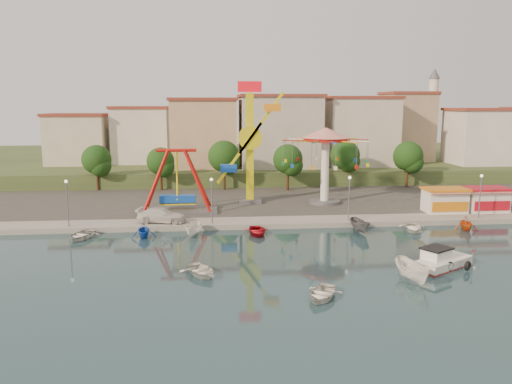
{
  "coord_description": "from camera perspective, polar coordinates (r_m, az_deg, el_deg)",
  "views": [
    {
      "loc": [
        -7.91,
        -42.99,
        14.15
      ],
      "look_at": [
        -2.84,
        14.0,
        4.0
      ],
      "focal_mm": 35.0,
      "sensor_mm": 36.0,
      "label": 1
    }
  ],
  "objects": [
    {
      "name": "lamp_post_0",
      "position": [
        59.29,
        -20.73,
        -1.34
      ],
      "size": [
        0.14,
        0.14,
        5.0
      ],
      "primitive_type": "cylinder",
      "color": "#59595E",
      "rests_on": "quay_deck"
    },
    {
      "name": "van",
      "position": [
        58.69,
        -10.72,
        -2.64
      ],
      "size": [
        5.99,
        3.28,
        1.65
      ],
      "primitive_type": "imported",
      "rotation": [
        0.0,
        0.0,
        1.39
      ],
      "color": "silver",
      "rests_on": "quay_deck"
    },
    {
      "name": "building_0",
      "position": [
        92.77,
        -21.13,
        6.17
      ],
      "size": [
        9.26,
        9.53,
        11.87
      ],
      "primitive_type": "cube",
      "color": "beige",
      "rests_on": "hill_terrace"
    },
    {
      "name": "tree_2",
      "position": [
        79.25,
        -3.68,
        4.08
      ],
      "size": [
        5.02,
        5.02,
        7.85
      ],
      "color": "#382314",
      "rests_on": "quay_deck"
    },
    {
      "name": "minaret",
      "position": [
        106.48,
        19.5,
        8.63
      ],
      "size": [
        2.8,
        2.8,
        18.0
      ],
      "color": "silver",
      "rests_on": "hill_terrace"
    },
    {
      "name": "skiff",
      "position": [
        42.62,
        17.5,
        -8.6
      ],
      "size": [
        2.37,
        4.64,
        1.71
      ],
      "primitive_type": "imported",
      "rotation": [
        0.0,
        0.0,
        0.16
      ],
      "color": "white",
      "rests_on": "ground"
    },
    {
      "name": "building_6",
      "position": [
        105.62,
        24.62,
        6.46
      ],
      "size": [
        8.23,
        8.98,
        12.36
      ],
      "primitive_type": "cube",
      "color": "silver",
      "rests_on": "hill_terrace"
    },
    {
      "name": "rowboat_b",
      "position": [
        37.76,
        7.5,
        -11.4
      ],
      "size": [
        4.2,
        4.64,
        0.79
      ],
      "primitive_type": "imported",
      "rotation": [
        0.0,
        0.0,
        -0.5
      ],
      "color": "silver",
      "rests_on": "ground"
    },
    {
      "name": "booth_left",
      "position": [
        67.36,
        20.76,
        -0.85
      ],
      "size": [
        5.4,
        3.78,
        3.08
      ],
      "color": "white",
      "rests_on": "quay_deck"
    },
    {
      "name": "lamp_post_3",
      "position": [
        65.38,
        24.22,
        -0.57
      ],
      "size": [
        0.14,
        0.14,
        5.0
      ],
      "primitive_type": "cylinder",
      "color": "#59595E",
      "rests_on": "quay_deck"
    },
    {
      "name": "moored_boat_6",
      "position": [
        58.99,
        17.5,
        -3.87
      ],
      "size": [
        3.98,
        4.77,
        0.85
      ],
      "primitive_type": "imported",
      "rotation": [
        0.0,
        0.0,
        -0.29
      ],
      "color": "white",
      "rests_on": "ground"
    },
    {
      "name": "moored_boat_3",
      "position": [
        54.76,
        0.09,
        -4.48
      ],
      "size": [
        2.97,
        4.04,
        0.81
      ],
      "primitive_type": "imported",
      "rotation": [
        0.0,
        0.0,
        0.04
      ],
      "color": "#AD0D19",
      "rests_on": "ground"
    },
    {
      "name": "ground",
      "position": [
        45.94,
        5.13,
        -7.92
      ],
      "size": [
        200.0,
        200.0,
        0.0
      ],
      "primitive_type": "plane",
      "color": "#132C34",
      "rests_on": "ground"
    },
    {
      "name": "tree_4",
      "position": [
        83.7,
        10.15,
        4.14
      ],
      "size": [
        4.86,
        4.86,
        7.6
      ],
      "color": "#382314",
      "rests_on": "quay_deck"
    },
    {
      "name": "kamikaze_tower",
      "position": [
        68.15,
        -0.44,
        5.31
      ],
      "size": [
        6.19,
        3.1,
        16.5
      ],
      "color": "#59595E",
      "rests_on": "quay_deck"
    },
    {
      "name": "building_3",
      "position": [
        93.01,
        3.3,
        6.0
      ],
      "size": [
        12.59,
        10.5,
        9.2
      ],
      "primitive_type": "cube",
      "color": "beige",
      "rests_on": "hill_terrace"
    },
    {
      "name": "cabin_motorboat",
      "position": [
        46.83,
        20.51,
        -7.5
      ],
      "size": [
        5.97,
        4.76,
        2.0
      ],
      "rotation": [
        0.0,
        0.0,
        0.54
      ],
      "color": "white",
      "rests_on": "ground"
    },
    {
      "name": "rowboat_a",
      "position": [
        42.43,
        -6.33,
        -8.91
      ],
      "size": [
        4.21,
        4.73,
        0.81
      ],
      "primitive_type": "imported",
      "rotation": [
        0.0,
        0.0,
        0.45
      ],
      "color": "white",
      "rests_on": "ground"
    },
    {
      "name": "hill_terrace",
      "position": [
        111.0,
        -0.96,
        3.52
      ],
      "size": [
        200.0,
        60.0,
        3.0
      ],
      "primitive_type": "cube",
      "color": "#384C26",
      "rests_on": "ground"
    },
    {
      "name": "lamp_post_1",
      "position": [
        57.07,
        -5.08,
        -1.14
      ],
      "size": [
        0.14,
        0.14,
        5.0
      ],
      "primitive_type": "cylinder",
      "color": "#59595E",
      "rests_on": "quay_deck"
    },
    {
      "name": "building_2",
      "position": [
        95.11,
        -5.28,
        6.68
      ],
      "size": [
        11.95,
        9.28,
        11.23
      ],
      "primitive_type": "cube",
      "color": "tan",
      "rests_on": "hill_terrace"
    },
    {
      "name": "moored_boat_1",
      "position": [
        54.95,
        -12.73,
        -4.25
      ],
      "size": [
        3.06,
        3.42,
        1.61
      ],
      "primitive_type": "imported",
      "rotation": [
        0.0,
        0.0,
        0.15
      ],
      "color": "blue",
      "rests_on": "ground"
    },
    {
      "name": "tree_0",
      "position": [
        82.44,
        -17.76,
        3.54
      ],
      "size": [
        4.6,
        4.6,
        7.19
      ],
      "color": "#382314",
      "rests_on": "quay_deck"
    },
    {
      "name": "wave_swinger",
      "position": [
        68.5,
        7.95,
        4.98
      ],
      "size": [
        11.6,
        11.6,
        10.4
      ],
      "color": "#59595E",
      "rests_on": "quay_deck"
    },
    {
      "name": "building_1",
      "position": [
        95.57,
        -13.21,
        5.7
      ],
      "size": [
        12.33,
        9.01,
        8.63
      ],
      "primitive_type": "cube",
      "color": "silver",
      "rests_on": "hill_terrace"
    },
    {
      "name": "tree_3",
      "position": [
        78.73,
        3.66,
        3.77
      ],
      "size": [
        4.68,
        4.68,
        7.32
      ],
      "color": "#382314",
      "rests_on": "quay_deck"
    },
    {
      "name": "moored_boat_2",
      "position": [
        54.51,
        -7.17,
        -4.28
      ],
      "size": [
        2.26,
        3.97,
        1.44
      ],
      "primitive_type": "imported",
      "rotation": [
        0.0,
        0.0,
        -0.24
      ],
      "color": "white",
      "rests_on": "ground"
    },
    {
      "name": "building_4",
      "position": [
        99.16,
        10.78,
        6.11
      ],
      "size": [
        10.75,
        9.23,
        9.24
      ],
      "primitive_type": "cube",
      "color": "beige",
      "rests_on": "hill_terrace"
    },
    {
      "name": "asphalt_pad",
      "position": [
        74.66,
        1.08,
        -0.39
      ],
      "size": [
        90.0,
        28.0,
        0.01
      ],
      "primitive_type": "cube",
      "color": "#4C4944",
      "rests_on": "quay_deck"
    },
    {
      "name": "moored_boat_7",
      "position": [
        61.53,
        22.86,
        -3.28
      ],
      "size": [
        3.19,
        3.51,
        1.59
      ],
      "primitive_type": "imported",
      "rotation": [
        0.0,
        0.0,
        -0.22
      ],
      "color": "#D14D12",
      "rests_on": "ground"
    },
    {
      "name": "pirate_ship_ride",
      "position": [
        63.85,
        -8.99,
        1.15
      ],
      "size": [
        10.0,
        5.0,
        8.0
      ],
      "color": "#59595E",
      "rests_on": "quay_deck"
    },
    {
      "name": "tree_1",
      "position": [
        80.14,
        -10.86,
        3.47
      ],
      "size": [
        4.35,
        4.35,
        6.8
      ],
      "color": "#382314",
      "rests_on": "quay_deck"
    },
    {
      "name": "moored_boat_0",
      "position": [
        56.31,
        -19.35,
        -4.64
      ],
      "size": [
        3.87,
        4.62,
        0.82
      ],
      "primitive_type": "imported",
      "rotation": [
        0.0,
        0.0,
        -0.29
      ],
      "color": "silver",
      "rests_on": "ground"
    },
    {
      "name": "building_5",
      "position": [
        101.79,
        18.36,
        6.43
      ],
      "size": [
        12.77,
        10.96,
        11.21
      ],
      "primitive_type": "cube",
      "color": "tan",
      "rests_on": "hill_terrace"
    },
    {
      "name": "tree_5",
      "position": [
        85.18,
        16.99,
        3.93
      ],
      "size": [
        4.83,
        4.83,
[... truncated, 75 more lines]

